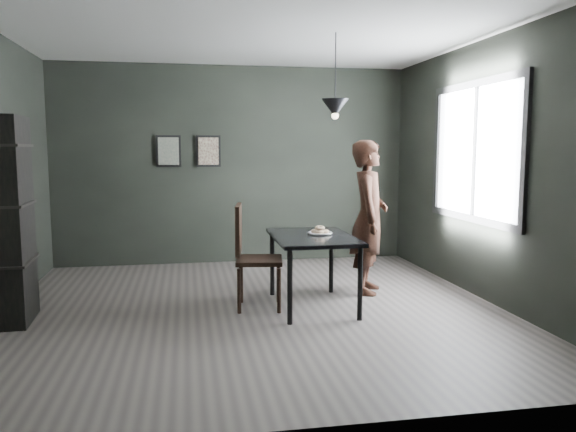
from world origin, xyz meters
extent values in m
plane|color=#3B3533|center=(0.00, 0.00, 0.00)|extent=(5.00, 5.00, 0.00)
cube|color=black|center=(0.00, 2.50, 1.40)|extent=(5.00, 0.10, 2.80)
cube|color=silver|center=(0.00, 0.00, 2.80)|extent=(5.00, 5.00, 0.02)
cube|color=white|center=(2.48, 0.20, 1.60)|extent=(0.02, 1.80, 1.40)
cube|color=black|center=(2.47, 0.20, 1.60)|extent=(0.04, 1.96, 1.56)
cube|color=black|center=(0.60, 0.00, 0.73)|extent=(0.80, 1.20, 0.04)
cylinder|color=black|center=(0.26, -0.54, 0.35)|extent=(0.05, 0.05, 0.71)
cylinder|color=black|center=(0.94, -0.54, 0.35)|extent=(0.05, 0.05, 0.71)
cylinder|color=black|center=(0.26, 0.54, 0.35)|extent=(0.05, 0.05, 0.71)
cylinder|color=black|center=(0.94, 0.54, 0.35)|extent=(0.05, 0.05, 0.71)
cylinder|color=silver|center=(0.69, 0.06, 0.76)|extent=(0.23, 0.23, 0.01)
torus|color=beige|center=(0.73, 0.04, 0.78)|extent=(0.11, 0.11, 0.04)
torus|color=beige|center=(0.71, 0.10, 0.78)|extent=(0.11, 0.11, 0.04)
torus|color=beige|center=(0.65, 0.08, 0.78)|extent=(0.11, 0.11, 0.04)
torus|color=beige|center=(0.67, 0.02, 0.78)|extent=(0.11, 0.11, 0.04)
torus|color=beige|center=(0.69, 0.06, 0.82)|extent=(0.11, 0.12, 0.05)
imported|color=black|center=(1.36, 0.48, 0.87)|extent=(0.61, 0.74, 1.73)
cube|color=black|center=(0.05, 0.06, 0.50)|extent=(0.53, 0.53, 0.04)
cube|color=black|center=(-0.15, 0.09, 0.82)|extent=(0.11, 0.47, 0.51)
cylinder|color=black|center=(-0.17, -0.11, 0.23)|extent=(0.04, 0.04, 0.45)
cylinder|color=black|center=(0.22, -0.16, 0.23)|extent=(0.04, 0.04, 0.45)
cylinder|color=black|center=(-0.11, 0.29, 0.23)|extent=(0.04, 0.04, 0.45)
cylinder|color=black|center=(0.28, 0.23, 0.23)|extent=(0.04, 0.04, 0.45)
cube|color=black|center=(-2.32, 0.01, 0.97)|extent=(0.40, 0.66, 1.93)
cylinder|color=black|center=(0.85, 0.10, 2.42)|extent=(0.01, 0.01, 0.75)
cone|color=black|center=(0.85, 0.10, 2.05)|extent=(0.28, 0.28, 0.18)
sphere|color=#FFE0B2|center=(0.85, 0.10, 1.97)|extent=(0.07, 0.07, 0.07)
cube|color=black|center=(-0.90, 2.47, 1.60)|extent=(0.34, 0.03, 0.44)
cube|color=#384F47|center=(-0.90, 2.45, 1.60)|extent=(0.28, 0.01, 0.38)
cube|color=black|center=(-0.35, 2.47, 1.60)|extent=(0.34, 0.03, 0.44)
cube|color=brown|center=(-0.35, 2.45, 1.60)|extent=(0.28, 0.01, 0.38)
camera|label=1|loc=(-0.67, -5.55, 1.63)|focal=35.00mm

